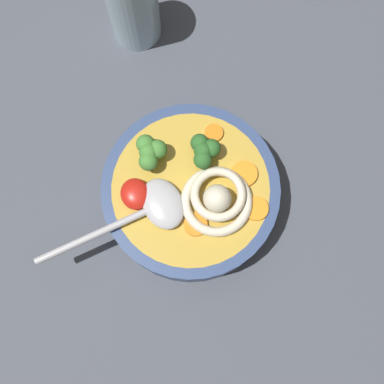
{
  "coord_description": "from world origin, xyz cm",
  "views": [
    {
      "loc": [
        -12.11,
        3.42,
        64.71
      ],
      "look_at": [
        -0.46,
        -0.92,
        9.46
      ],
      "focal_mm": 47.28,
      "sensor_mm": 36.0,
      "label": 1
    }
  ],
  "objects_px": {
    "drinking_glass": "(132,4)",
    "noodle_pile": "(217,199)",
    "soup_spoon": "(151,209)",
    "soup_bowl": "(192,198)"
  },
  "relations": [
    {
      "from": "drinking_glass",
      "to": "noodle_pile",
      "type": "bearing_deg",
      "value": -178.33
    },
    {
      "from": "noodle_pile",
      "to": "drinking_glass",
      "type": "height_order",
      "value": "drinking_glass"
    },
    {
      "from": "noodle_pile",
      "to": "soup_spoon",
      "type": "relative_size",
      "value": 0.5
    },
    {
      "from": "soup_spoon",
      "to": "drinking_glass",
      "type": "xyz_separation_m",
      "value": [
        0.25,
        -0.06,
        -0.01
      ]
    },
    {
      "from": "noodle_pile",
      "to": "soup_bowl",
      "type": "bearing_deg",
      "value": 49.51
    },
    {
      "from": "soup_bowl",
      "to": "noodle_pile",
      "type": "distance_m",
      "value": 0.05
    },
    {
      "from": "soup_bowl",
      "to": "soup_spoon",
      "type": "bearing_deg",
      "value": 94.59
    },
    {
      "from": "drinking_glass",
      "to": "soup_spoon",
      "type": "bearing_deg",
      "value": 165.82
    },
    {
      "from": "soup_bowl",
      "to": "drinking_glass",
      "type": "height_order",
      "value": "drinking_glass"
    },
    {
      "from": "soup_bowl",
      "to": "soup_spoon",
      "type": "xyz_separation_m",
      "value": [
        -0.0,
        0.05,
        0.04
      ]
    }
  ]
}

